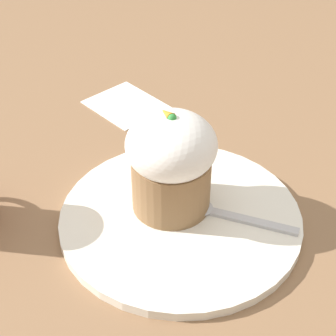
{
  "coord_description": "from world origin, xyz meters",
  "views": [
    {
      "loc": [
        -0.37,
        0.24,
        0.42
      ],
      "look_at": [
        0.02,
        0.0,
        0.06
      ],
      "focal_mm": 60.0,
      "sensor_mm": 36.0,
      "label": 1
    }
  ],
  "objects": [
    {
      "name": "paper_napkin",
      "position": [
        0.24,
        -0.06,
        0.0
      ],
      "size": [
        0.12,
        0.1,
        0.0
      ],
      "color": "white",
      "rests_on": "ground_plane"
    },
    {
      "name": "spoon",
      "position": [
        -0.02,
        -0.03,
        0.01
      ],
      "size": [
        0.12,
        0.1,
        0.01
      ],
      "color": "#B7B7BC",
      "rests_on": "dessert_plate"
    },
    {
      "name": "carrot_cake",
      "position": [
        0.02,
        0.0,
        0.07
      ],
      "size": [
        0.09,
        0.09,
        0.12
      ],
      "color": "olive",
      "rests_on": "dessert_plate"
    },
    {
      "name": "dessert_plate",
      "position": [
        0.0,
        0.0,
        0.01
      ],
      "size": [
        0.26,
        0.26,
        0.01
      ],
      "color": "white",
      "rests_on": "ground_plane"
    },
    {
      "name": "ground_plane",
      "position": [
        0.0,
        0.0,
        0.0
      ],
      "size": [
        4.0,
        4.0,
        0.0
      ],
      "primitive_type": "plane",
      "color": "#846042"
    }
  ]
}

